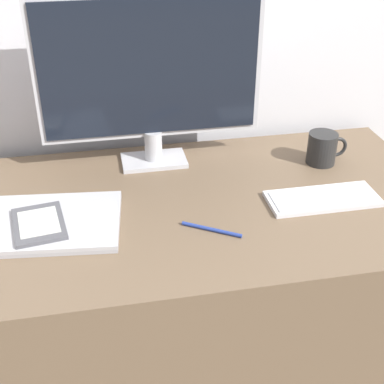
{
  "coord_description": "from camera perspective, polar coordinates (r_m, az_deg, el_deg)",
  "views": [
    {
      "loc": [
        -0.17,
        -0.95,
        1.46
      ],
      "look_at": [
        0.03,
        0.12,
        0.8
      ],
      "focal_mm": 50.0,
      "sensor_mm": 36.0,
      "label": 1
    }
  ],
  "objects": [
    {
      "name": "laptop",
      "position": [
        1.3,
        -14.8,
        -3.2
      ],
      "size": [
        0.34,
        0.27,
        0.02
      ],
      "color": "#A3A3A8",
      "rests_on": "desk"
    },
    {
      "name": "monitor",
      "position": [
        1.44,
        -4.47,
        12.26
      ],
      "size": [
        0.6,
        0.11,
        0.47
      ],
      "color": "#B7B7BC",
      "rests_on": "desk"
    },
    {
      "name": "ereader",
      "position": [
        1.28,
        -16.02,
        -3.26
      ],
      "size": [
        0.13,
        0.17,
        0.01
      ],
      "color": "#4C4C51",
      "rests_on": "laptop"
    },
    {
      "name": "keyboard",
      "position": [
        1.39,
        13.78,
        -0.69
      ],
      "size": [
        0.28,
        0.11,
        0.01
      ],
      "color": "silver",
      "rests_on": "desk"
    },
    {
      "name": "pen",
      "position": [
        1.24,
        2.1,
        -4.01
      ],
      "size": [
        0.13,
        0.09,
        0.01
      ],
      "color": "navy",
      "rests_on": "desk"
    },
    {
      "name": "coffee_mug",
      "position": [
        1.56,
        13.77,
        4.55
      ],
      "size": [
        0.12,
        0.08,
        0.09
      ],
      "color": "black",
      "rests_on": "desk"
    },
    {
      "name": "desk",
      "position": [
        1.57,
        -1.56,
        -12.68
      ],
      "size": [
        1.39,
        0.68,
        0.74
      ],
      "color": "brown",
      "rests_on": "ground_plane"
    }
  ]
}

